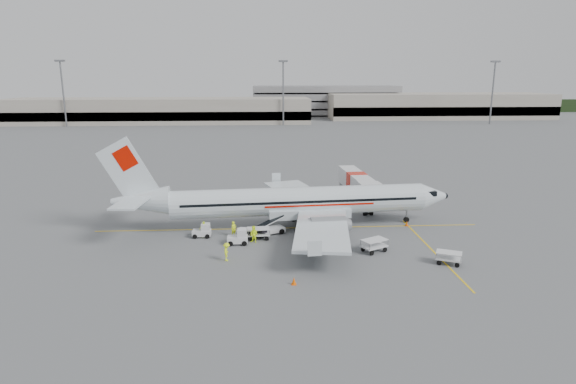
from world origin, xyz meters
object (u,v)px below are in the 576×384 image
tug_fore (334,226)px  tug_aft (202,230)px  aircraft (300,182)px  tug_mid (237,237)px  jet_bridge (356,188)px  belt_loader (269,223)px

tug_fore → tug_aft: (-14.57, -0.64, -0.03)m
aircraft → tug_mid: aircraft is taller
jet_bridge → belt_loader: bearing=-138.3°
aircraft → belt_loader: size_ratio=8.27×
jet_bridge → tug_aft: bearing=-149.9°
aircraft → jet_bridge: size_ratio=2.37×
tug_fore → tug_mid: size_ratio=0.97×
tug_mid → tug_aft: 4.72m
aircraft → tug_fore: 6.27m
tug_fore → tug_mid: (-10.57, -3.15, 0.02)m
aircraft → tug_mid: size_ratio=18.29×
jet_bridge → belt_loader: size_ratio=3.49×
tug_mid → tug_fore: bearing=16.4°
aircraft → belt_loader: 5.91m
jet_bridge → tug_aft: (-19.55, -13.10, -1.37)m
jet_bridge → belt_loader: 17.49m
tug_fore → belt_loader: bearing=148.2°
belt_loader → tug_fore: 7.28m
tug_fore → tug_mid: tug_mid is taller
aircraft → belt_loader: (-3.60, -2.37, -4.04)m
jet_bridge → tug_mid: jet_bridge is taller
tug_fore → tug_mid: bearing=164.8°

